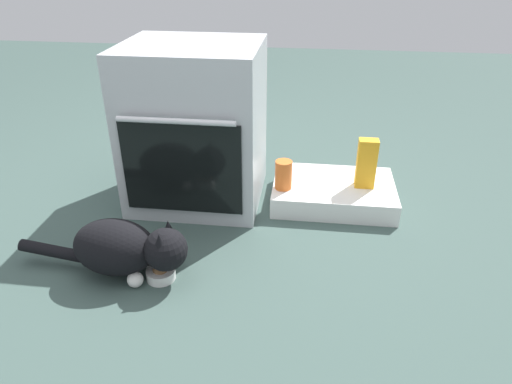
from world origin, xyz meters
TOP-DOWN VIEW (x-y plane):
  - ground at (0.00, 0.00)m, footprint 8.00×8.00m
  - oven at (-0.09, 0.40)m, footprint 0.61×0.59m
  - pantry_cabinet at (0.58, 0.43)m, footprint 0.59×0.41m
  - food_bowl at (-0.09, -0.26)m, footprint 0.11×0.11m
  - cat at (-0.22, -0.25)m, footprint 0.70×0.24m
  - sauce_jar at (0.34, 0.35)m, footprint 0.08×0.08m
  - juice_carton at (0.72, 0.41)m, footprint 0.09×0.06m

SIDE VIEW (x-z plane):
  - ground at x=0.00m, z-range 0.00..0.00m
  - food_bowl at x=-0.09m, z-range -0.01..0.06m
  - pantry_cabinet at x=0.58m, z-range 0.00..0.10m
  - cat at x=-0.22m, z-range 0.01..0.25m
  - sauce_jar at x=0.34m, z-range 0.10..0.24m
  - juice_carton at x=0.72m, z-range 0.10..0.34m
  - oven at x=-0.09m, z-range 0.00..0.75m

